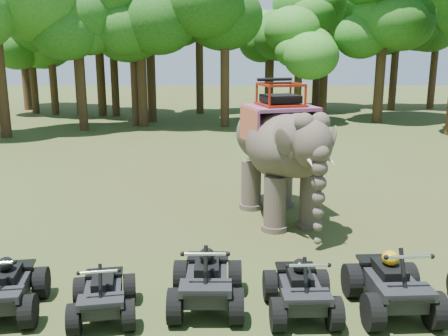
# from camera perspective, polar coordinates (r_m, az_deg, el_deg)

# --- Properties ---
(ground) EXTENTS (110.00, 110.00, 0.00)m
(ground) POSITION_cam_1_polar(r_m,az_deg,el_deg) (11.68, -0.02, -10.50)
(ground) COLOR #47381E
(ground) RESTS_ON ground
(elephant) EXTENTS (3.25, 5.05, 3.92)m
(elephant) POSITION_cam_1_polar(r_m,az_deg,el_deg) (14.07, 6.45, 1.99)
(elephant) COLOR #4A3C36
(elephant) RESTS_ON ground
(atv_0) EXTENTS (1.50, 1.89, 1.28)m
(atv_0) POSITION_cam_1_polar(r_m,az_deg,el_deg) (10.11, -23.78, -11.74)
(atv_0) COLOR black
(atv_0) RESTS_ON ground
(atv_1) EXTENTS (1.39, 1.73, 1.16)m
(atv_1) POSITION_cam_1_polar(r_m,az_deg,el_deg) (9.45, -13.71, -13.13)
(atv_1) COLOR black
(atv_1) RESTS_ON ground
(atv_2) EXTENTS (1.34, 1.84, 1.36)m
(atv_2) POSITION_cam_1_polar(r_m,az_deg,el_deg) (9.50, -1.99, -11.90)
(atv_2) COLOR black
(atv_2) RESTS_ON ground
(atv_3) EXTENTS (1.28, 1.72, 1.24)m
(atv_3) POSITION_cam_1_polar(r_m,az_deg,el_deg) (9.39, 8.79, -12.79)
(atv_3) COLOR black
(atv_3) RESTS_ON ground
(atv_4) EXTENTS (1.46, 1.94, 1.38)m
(atv_4) POSITION_cam_1_polar(r_m,az_deg,el_deg) (9.83, 18.70, -11.65)
(atv_4) COLOR black
(atv_4) RESTS_ON ground
(tree_0) EXTENTS (5.77, 5.77, 8.24)m
(tree_0) POSITION_cam_1_polar(r_m,az_deg,el_deg) (30.85, 0.10, 12.37)
(tree_0) COLOR #195114
(tree_0) RESTS_ON ground
(tree_1) EXTENTS (4.60, 4.60, 6.58)m
(tree_1) POSITION_cam_1_polar(r_m,az_deg,el_deg) (33.02, 8.50, 10.86)
(tree_1) COLOR #195114
(tree_1) RESTS_ON ground
(tree_2) EXTENTS (5.85, 5.85, 8.36)m
(tree_2) POSITION_cam_1_polar(r_m,az_deg,el_deg) (34.17, 17.59, 11.98)
(tree_2) COLOR #195114
(tree_2) RESTS_ON ground
(tree_25) EXTENTS (5.09, 5.09, 7.27)m
(tree_25) POSITION_cam_1_polar(r_m,az_deg,el_deg) (30.51, -16.11, 10.93)
(tree_25) COLOR #195114
(tree_25) RESTS_ON ground
(tree_26) EXTENTS (6.19, 6.19, 8.84)m
(tree_26) POSITION_cam_1_polar(r_m,az_deg,el_deg) (33.26, -8.40, 12.84)
(tree_26) COLOR #195114
(tree_26) RESTS_ON ground
(tree_27) EXTENTS (6.84, 6.84, 9.77)m
(tree_27) POSITION_cam_1_polar(r_m,az_deg,el_deg) (36.87, -14.10, 13.37)
(tree_27) COLOR #195114
(tree_27) RESTS_ON ground
(tree_28) EXTENTS (7.57, 7.57, 10.82)m
(tree_28) POSITION_cam_1_polar(r_m,az_deg,el_deg) (34.09, 17.67, 14.04)
(tree_28) COLOR #195114
(tree_28) RESTS_ON ground
(tree_29) EXTENTS (6.61, 6.61, 9.45)m
(tree_29) POSITION_cam_1_polar(r_m,az_deg,el_deg) (31.26, -9.49, 13.32)
(tree_29) COLOR #195114
(tree_29) RESTS_ON ground
(tree_30) EXTENTS (5.93, 5.93, 8.47)m
(tree_30) POSITION_cam_1_polar(r_m,az_deg,el_deg) (43.50, 22.95, 11.83)
(tree_30) COLOR #195114
(tree_30) RESTS_ON ground
(tree_31) EXTENTS (4.97, 4.97, 7.11)m
(tree_31) POSITION_cam_1_polar(r_m,az_deg,el_deg) (39.74, -21.06, 10.94)
(tree_31) COLOR #195114
(tree_31) RESTS_ON ground
(tree_32) EXTENTS (6.41, 6.41, 9.15)m
(tree_32) POSITION_cam_1_polar(r_m,az_deg,el_deg) (37.93, -16.46, 12.75)
(tree_32) COLOR #195114
(tree_32) RESTS_ON ground
(tree_33) EXTENTS (6.71, 6.71, 9.59)m
(tree_33) POSITION_cam_1_polar(r_m,az_deg,el_deg) (40.67, 10.65, 13.39)
(tree_33) COLOR #195114
(tree_33) RESTS_ON ground
(tree_34) EXTENTS (4.99, 4.99, 7.13)m
(tree_34) POSITION_cam_1_polar(r_m,az_deg,el_deg) (39.53, 5.10, 11.78)
(tree_34) COLOR #195114
(tree_34) RESTS_ON ground
(tree_35) EXTENTS (5.00, 5.00, 7.14)m
(tree_35) POSITION_cam_1_polar(r_m,az_deg,el_deg) (37.72, 5.33, 11.70)
(tree_35) COLOR #195114
(tree_35) RESTS_ON ground
(tree_36) EXTENTS (7.41, 7.41, 10.59)m
(tree_36) POSITION_cam_1_polar(r_m,az_deg,el_deg) (42.28, -22.04, 13.33)
(tree_36) COLOR #195114
(tree_36) RESTS_ON ground
(tree_37) EXTENTS (6.40, 6.40, 9.15)m
(tree_37) POSITION_cam_1_polar(r_m,az_deg,el_deg) (37.46, 11.48, 13.02)
(tree_37) COLOR #195114
(tree_37) RESTS_ON ground
(tree_38) EXTENTS (5.78, 5.78, 8.25)m
(tree_38) POSITION_cam_1_polar(r_m,az_deg,el_deg) (37.27, -2.82, 12.57)
(tree_38) COLOR #195114
(tree_38) RESTS_ON ground
(tree_39) EXTENTS (5.53, 5.53, 7.91)m
(tree_39) POSITION_cam_1_polar(r_m,az_deg,el_deg) (38.60, -19.10, 11.64)
(tree_39) COLOR #195114
(tree_39) RESTS_ON ground
(tree_40) EXTENTS (5.94, 5.94, 8.49)m
(tree_40) POSITION_cam_1_polar(r_m,az_deg,el_deg) (31.78, -10.22, 12.43)
(tree_40) COLOR #195114
(tree_40) RESTS_ON ground
(tree_41) EXTENTS (5.65, 5.65, 8.07)m
(tree_41) POSITION_cam_1_polar(r_m,az_deg,el_deg) (36.70, -12.50, 12.12)
(tree_41) COLOR #195114
(tree_41) RESTS_ON ground
(tree_42) EXTENTS (6.18, 6.18, 8.83)m
(tree_42) POSITION_cam_1_polar(r_m,az_deg,el_deg) (41.41, 19.01, 12.37)
(tree_42) COLOR #195114
(tree_42) RESTS_ON ground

